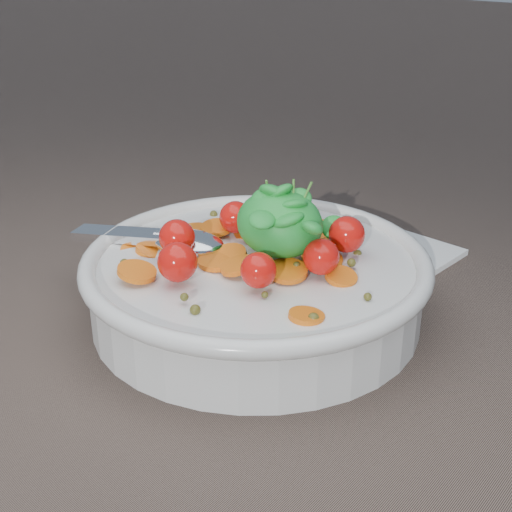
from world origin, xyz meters
The scene contains 3 objects.
ground centered at (0.00, 0.00, 0.00)m, with size 6.00×6.00×0.00m, color brown.
bowl centered at (0.02, -0.01, 0.04)m, with size 0.32×0.30×0.13m.
napkin centered at (0.03, 0.17, 0.00)m, with size 0.16×0.14×0.01m, color white.
Camera 1 is at (0.37, -0.44, 0.32)m, focal length 50.00 mm.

